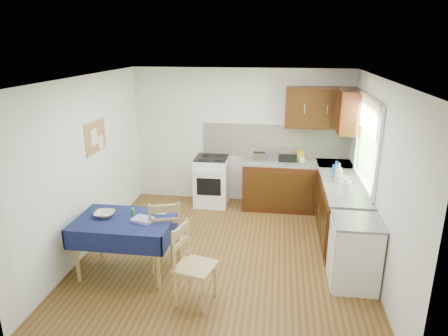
# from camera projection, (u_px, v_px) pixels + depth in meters

# --- Properties ---
(floor) EXTENTS (4.20, 4.20, 0.00)m
(floor) POSITION_uv_depth(u_px,v_px,m) (225.00, 253.00, 5.82)
(floor) COLOR #513715
(floor) RESTS_ON ground
(ceiling) EXTENTS (4.00, 4.20, 0.02)m
(ceiling) POSITION_uv_depth(u_px,v_px,m) (225.00, 78.00, 5.06)
(ceiling) COLOR silver
(ceiling) RESTS_ON wall_back
(wall_back) EXTENTS (4.00, 0.02, 2.50)m
(wall_back) POSITION_uv_depth(u_px,v_px,m) (240.00, 137.00, 7.42)
(wall_back) COLOR silver
(wall_back) RESTS_ON ground
(wall_front) EXTENTS (4.00, 0.02, 2.50)m
(wall_front) POSITION_uv_depth(u_px,v_px,m) (192.00, 246.00, 3.46)
(wall_front) COLOR silver
(wall_front) RESTS_ON ground
(wall_left) EXTENTS (0.02, 4.20, 2.50)m
(wall_left) POSITION_uv_depth(u_px,v_px,m) (87.00, 166.00, 5.70)
(wall_left) COLOR white
(wall_left) RESTS_ON ground
(wall_right) EXTENTS (0.02, 4.20, 2.50)m
(wall_right) POSITION_uv_depth(u_px,v_px,m) (377.00, 178.00, 5.17)
(wall_right) COLOR silver
(wall_right) RESTS_ON ground
(base_cabinets) EXTENTS (1.90, 2.30, 0.86)m
(base_cabinets) POSITION_uv_depth(u_px,v_px,m) (315.00, 198.00, 6.70)
(base_cabinets) COLOR black
(base_cabinets) RESTS_ON ground
(worktop_back) EXTENTS (1.90, 0.60, 0.04)m
(worktop_back) POSITION_uv_depth(u_px,v_px,m) (297.00, 163.00, 7.11)
(worktop_back) COLOR slate
(worktop_back) RESTS_ON base_cabinets
(worktop_right) EXTENTS (0.60, 1.70, 0.04)m
(worktop_right) POSITION_uv_depth(u_px,v_px,m) (344.00, 187.00, 5.94)
(worktop_right) COLOR slate
(worktop_right) RESTS_ON base_cabinets
(worktop_corner) EXTENTS (0.60, 0.60, 0.04)m
(worktop_corner) POSITION_uv_depth(u_px,v_px,m) (334.00, 164.00, 7.03)
(worktop_corner) COLOR slate
(worktop_corner) RESTS_ON base_cabinets
(splashback) EXTENTS (2.70, 0.02, 0.60)m
(splashback) POSITION_uv_depth(u_px,v_px,m) (275.00, 141.00, 7.34)
(splashback) COLOR white
(splashback) RESTS_ON wall_back
(upper_cabinets) EXTENTS (1.20, 0.85, 0.70)m
(upper_cabinets) POSITION_uv_depth(u_px,v_px,m) (329.00, 109.00, 6.75)
(upper_cabinets) COLOR black
(upper_cabinets) RESTS_ON wall_back
(stove) EXTENTS (0.60, 0.61, 0.92)m
(stove) POSITION_uv_depth(u_px,v_px,m) (212.00, 181.00, 7.44)
(stove) COLOR white
(stove) RESTS_ON ground
(window) EXTENTS (0.04, 1.48, 1.26)m
(window) POSITION_uv_depth(u_px,v_px,m) (368.00, 136.00, 5.72)
(window) COLOR #315723
(window) RESTS_ON wall_right
(fridge) EXTENTS (0.58, 0.60, 0.89)m
(fridge) POSITION_uv_depth(u_px,v_px,m) (355.00, 253.00, 4.94)
(fridge) COLOR white
(fridge) RESTS_ON ground
(corkboard) EXTENTS (0.04, 0.62, 0.47)m
(corkboard) POSITION_uv_depth(u_px,v_px,m) (96.00, 137.00, 5.88)
(corkboard) COLOR #A98254
(corkboard) RESTS_ON wall_left
(dining_table) EXTENTS (1.26, 0.85, 0.76)m
(dining_table) POSITION_uv_depth(u_px,v_px,m) (125.00, 226.00, 5.17)
(dining_table) COLOR #101E41
(dining_table) RESTS_ON ground
(chair_far) EXTENTS (0.57, 0.57, 1.01)m
(chair_far) POSITION_uv_depth(u_px,v_px,m) (165.00, 232.00, 5.28)
(chair_far) COLOR #A98254
(chair_far) RESTS_ON ground
(chair_near) EXTENTS (0.51, 0.51, 0.96)m
(chair_near) POSITION_uv_depth(u_px,v_px,m) (192.00, 262.00, 4.61)
(chair_near) COLOR #A98254
(chair_near) RESTS_ON ground
(toaster) EXTENTS (0.24, 0.15, 0.18)m
(toaster) POSITION_uv_depth(u_px,v_px,m) (259.00, 157.00, 7.07)
(toaster) COLOR #B2B2B7
(toaster) RESTS_ON worktop_back
(sandwich_press) EXTENTS (0.32, 0.28, 0.19)m
(sandwich_press) POSITION_uv_depth(u_px,v_px,m) (288.00, 155.00, 7.15)
(sandwich_press) COLOR black
(sandwich_press) RESTS_ON worktop_back
(sauce_bottle) EXTENTS (0.05, 0.05, 0.21)m
(sauce_bottle) POSITION_uv_depth(u_px,v_px,m) (292.00, 156.00, 7.04)
(sauce_bottle) COLOR red
(sauce_bottle) RESTS_ON worktop_back
(yellow_packet) EXTENTS (0.14, 0.11, 0.17)m
(yellow_packet) POSITION_uv_depth(u_px,v_px,m) (300.00, 156.00, 7.16)
(yellow_packet) COLOR gold
(yellow_packet) RESTS_ON worktop_back
(dish_rack) EXTENTS (0.45, 0.34, 0.21)m
(dish_rack) POSITION_uv_depth(u_px,v_px,m) (339.00, 178.00, 6.19)
(dish_rack) COLOR gray
(dish_rack) RESTS_ON worktop_right
(kettle) EXTENTS (0.16, 0.16, 0.27)m
(kettle) POSITION_uv_depth(u_px,v_px,m) (345.00, 187.00, 5.52)
(kettle) COLOR white
(kettle) RESTS_ON worktop_right
(cup) EXTENTS (0.13, 0.13, 0.09)m
(cup) POSITION_uv_depth(u_px,v_px,m) (302.00, 160.00, 7.03)
(cup) COLOR white
(cup) RESTS_ON worktop_back
(soap_bottle_a) EXTENTS (0.13, 0.13, 0.30)m
(soap_bottle_a) POSITION_uv_depth(u_px,v_px,m) (339.00, 173.00, 6.02)
(soap_bottle_a) COLOR white
(soap_bottle_a) RESTS_ON worktop_right
(soap_bottle_b) EXTENTS (0.10, 0.10, 0.19)m
(soap_bottle_b) POSITION_uv_depth(u_px,v_px,m) (336.00, 167.00, 6.50)
(soap_bottle_b) COLOR blue
(soap_bottle_b) RESTS_ON worktop_right
(soap_bottle_c) EXTENTS (0.14, 0.14, 0.18)m
(soap_bottle_c) POSITION_uv_depth(u_px,v_px,m) (345.00, 185.00, 5.71)
(soap_bottle_c) COLOR #238327
(soap_bottle_c) RESTS_ON worktop_right
(plate_bowl) EXTENTS (0.28, 0.28, 0.06)m
(plate_bowl) POSITION_uv_depth(u_px,v_px,m) (105.00, 214.00, 5.21)
(plate_bowl) COLOR beige
(plate_bowl) RESTS_ON dining_table
(book) EXTENTS (0.18, 0.23, 0.02)m
(book) POSITION_uv_depth(u_px,v_px,m) (156.00, 211.00, 5.36)
(book) COLOR white
(book) RESTS_ON dining_table
(spice_jar) EXTENTS (0.05, 0.05, 0.10)m
(spice_jar) POSITION_uv_depth(u_px,v_px,m) (133.00, 212.00, 5.24)
(spice_jar) COLOR #268B35
(spice_jar) RESTS_ON dining_table
(tea_towel) EXTENTS (0.29, 0.26, 0.04)m
(tea_towel) POSITION_uv_depth(u_px,v_px,m) (143.00, 220.00, 5.07)
(tea_towel) COLOR #2B2A9D
(tea_towel) RESTS_ON dining_table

